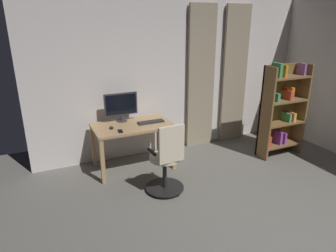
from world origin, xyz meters
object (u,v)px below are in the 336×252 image
object	(u,v)px
desk	(133,131)
computer_monitor	(121,105)
computer_keyboard	(151,122)
office_chair	(167,162)
computer_mouse	(112,128)
bookshelf	(281,110)
cell_phone_by_monitor	(120,131)

from	to	relation	value
desk	computer_monitor	xyz separation A→B (m)	(0.10, -0.25, 0.38)
computer_monitor	computer_keyboard	xyz separation A→B (m)	(-0.41, 0.28, -0.26)
desk	computer_monitor	size ratio (longest dim) A/B	2.28
desk	office_chair	distance (m)	0.99
office_chair	computer_mouse	world-z (taller)	office_chair
computer_mouse	office_chair	bearing A→B (deg)	120.63
computer_mouse	bookshelf	bearing A→B (deg)	169.90
desk	cell_phone_by_monitor	size ratio (longest dim) A/B	8.79
cell_phone_by_monitor	computer_mouse	bearing A→B (deg)	-54.56
computer_monitor	computer_mouse	distance (m)	0.47
computer_keyboard	cell_phone_by_monitor	world-z (taller)	computer_keyboard
office_chair	bookshelf	distance (m)	2.47
computer_monitor	bookshelf	size ratio (longest dim) A/B	0.33
computer_keyboard	computer_mouse	xyz separation A→B (m)	(0.66, 0.02, 0.01)
computer_mouse	bookshelf	xyz separation A→B (m)	(-2.95, 0.53, 0.07)
computer_keyboard	desk	bearing A→B (deg)	-5.87
desk	cell_phone_by_monitor	distance (m)	0.37
desk	office_chair	size ratio (longest dim) A/B	1.20
office_chair	computer_keyboard	size ratio (longest dim) A/B	2.42
desk	computer_mouse	world-z (taller)	computer_mouse
office_chair	computer_monitor	world-z (taller)	computer_monitor
office_chair	cell_phone_by_monitor	world-z (taller)	office_chair
computer_monitor	computer_keyboard	distance (m)	0.56
computer_monitor	cell_phone_by_monitor	distance (m)	0.57
computer_mouse	cell_phone_by_monitor	distance (m)	0.20
desk	bookshelf	size ratio (longest dim) A/B	0.75
computer_mouse	bookshelf	world-z (taller)	bookshelf
desk	computer_mouse	bearing A→B (deg)	7.89
desk	cell_phone_by_monitor	world-z (taller)	cell_phone_by_monitor
bookshelf	desk	bearing A→B (deg)	-12.50
bookshelf	computer_mouse	bearing A→B (deg)	-10.10
computer_keyboard	computer_monitor	bearing A→B (deg)	-34.41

